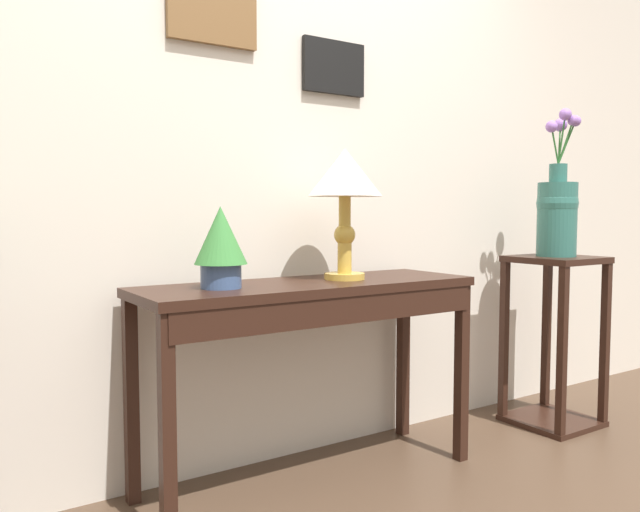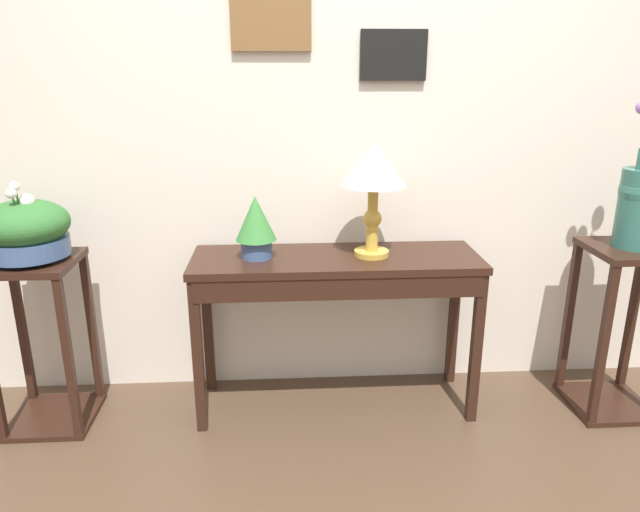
% 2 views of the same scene
% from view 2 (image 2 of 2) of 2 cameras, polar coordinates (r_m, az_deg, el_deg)
% --- Properties ---
extents(back_wall_with_art, '(9.00, 0.13, 2.80)m').
position_cam_2_polar(back_wall_with_art, '(2.90, 1.31, 13.62)').
color(back_wall_with_art, beige).
rests_on(back_wall_with_art, ground).
extents(console_table, '(1.34, 0.44, 0.78)m').
position_cam_2_polar(console_table, '(2.72, 1.61, -2.25)').
color(console_table, black).
rests_on(console_table, ground).
extents(table_lamp, '(0.29, 0.29, 0.52)m').
position_cam_2_polar(table_lamp, '(2.64, 5.26, 8.10)').
color(table_lamp, gold).
rests_on(table_lamp, console_table).
extents(potted_plant_on_console, '(0.19, 0.19, 0.29)m').
position_cam_2_polar(potted_plant_on_console, '(2.66, -6.29, 3.09)').
color(potted_plant_on_console, '#3D5684').
rests_on(potted_plant_on_console, console_table).
extents(pedestal_stand_left, '(0.38, 0.38, 0.81)m').
position_cam_2_polar(pedestal_stand_left, '(3.00, -25.32, -7.70)').
color(pedestal_stand_left, black).
rests_on(pedestal_stand_left, ground).
extents(planter_bowl_wide_left, '(0.37, 0.37, 0.36)m').
position_cam_2_polar(planter_bowl_wide_left, '(2.83, -26.76, 2.33)').
color(planter_bowl_wide_left, '#3D5684').
rests_on(planter_bowl_wide_left, pedestal_stand_left).
extents(pedestal_stand_right, '(0.38, 0.38, 0.83)m').
position_cam_2_polar(pedestal_stand_right, '(3.17, 27.09, -6.44)').
color(pedestal_stand_right, black).
rests_on(pedestal_stand_right, ground).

